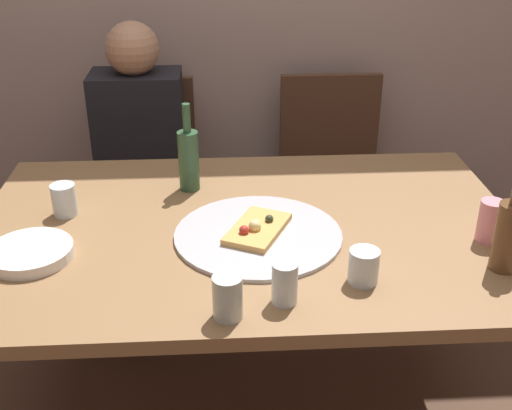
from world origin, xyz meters
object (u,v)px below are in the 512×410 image
(pizza_slice_last, at_px, (257,228))
(pizza_tray, at_px, (258,235))
(soda_can, at_px, (490,221))
(tumbler_far, at_px, (364,266))
(tumbler_near, at_px, (285,283))
(guest_in_sweater, at_px, (139,159))
(wine_glass, at_px, (64,200))
(short_glass, at_px, (228,297))
(beer_bottle, at_px, (189,158))
(chair_right, at_px, (332,168))
(plate_stack, at_px, (30,253))
(wine_bottle, at_px, (509,235))
(chair_left, at_px, (145,173))
(dining_table, at_px, (248,246))

(pizza_slice_last, bearing_deg, pizza_tray, -67.41)
(soda_can, bearing_deg, tumbler_far, -155.00)
(tumbler_near, xyz_separation_m, guest_in_sweater, (-0.47, 1.15, -0.16))
(wine_glass, bearing_deg, guest_in_sweater, 77.87)
(soda_can, bearing_deg, short_glass, -157.28)
(beer_bottle, bearing_deg, chair_right, 47.95)
(pizza_tray, bearing_deg, pizza_slice_last, 112.59)
(chair_right, bearing_deg, plate_stack, 46.65)
(pizza_tray, distance_m, wine_bottle, 0.66)
(beer_bottle, bearing_deg, plate_stack, -135.32)
(tumbler_near, xyz_separation_m, wine_glass, (-0.61, 0.49, -0.00))
(tumbler_near, height_order, guest_in_sweater, guest_in_sweater)
(chair_left, bearing_deg, dining_table, 113.83)
(dining_table, height_order, beer_bottle, beer_bottle)
(dining_table, distance_m, plate_stack, 0.61)
(wine_glass, height_order, soda_can, soda_can)
(dining_table, xyz_separation_m, wine_bottle, (0.65, -0.27, 0.17))
(pizza_tray, xyz_separation_m, tumbler_far, (0.25, -0.24, 0.04))
(tumbler_near, xyz_separation_m, chair_right, (0.34, 1.30, -0.28))
(plate_stack, bearing_deg, chair_left, 80.17)
(tumbler_near, distance_m, soda_can, 0.65)
(dining_table, height_order, wine_glass, wine_glass)
(tumbler_near, bearing_deg, soda_can, 23.31)
(wine_glass, bearing_deg, pizza_slice_last, -16.23)
(chair_right, relative_size, guest_in_sweater, 0.77)
(wine_bottle, xyz_separation_m, short_glass, (-0.72, -0.16, -0.05))
(guest_in_sweater, bearing_deg, beer_bottle, 114.28)
(pizza_slice_last, bearing_deg, wine_glass, 163.77)
(plate_stack, xyz_separation_m, chair_right, (1.00, 1.06, -0.25))
(dining_table, relative_size, tumbler_near, 14.93)
(short_glass, bearing_deg, chair_right, 70.38)
(short_glass, distance_m, guest_in_sweater, 1.25)
(soda_can, distance_m, plate_stack, 1.25)
(pizza_tray, height_order, short_glass, short_glass)
(wine_bottle, distance_m, tumbler_near, 0.59)
(short_glass, bearing_deg, pizza_slice_last, 76.30)
(tumbler_far, relative_size, chair_right, 0.10)
(beer_bottle, bearing_deg, soda_can, -24.69)
(tumbler_near, bearing_deg, pizza_tray, 97.79)
(pizza_tray, bearing_deg, plate_stack, -172.80)
(pizza_slice_last, height_order, guest_in_sweater, guest_in_sweater)
(tumbler_far, bearing_deg, guest_in_sweater, 122.31)
(wine_glass, height_order, short_glass, short_glass)
(pizza_slice_last, relative_size, tumbler_near, 2.39)
(beer_bottle, xyz_separation_m, plate_stack, (-0.41, -0.41, -0.09))
(pizza_slice_last, xyz_separation_m, short_glass, (-0.09, -0.37, 0.03))
(dining_table, relative_size, pizza_slice_last, 6.26)
(wine_bottle, distance_m, guest_in_sweater, 1.49)
(pizza_tray, xyz_separation_m, pizza_slice_last, (-0.00, 0.01, 0.02))
(dining_table, bearing_deg, beer_bottle, 124.25)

